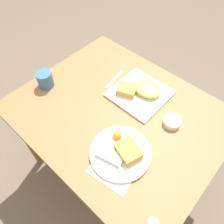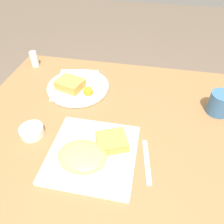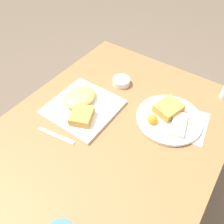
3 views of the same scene
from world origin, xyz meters
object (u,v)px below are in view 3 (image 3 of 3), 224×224
plate_square_near (82,104)px  butter_knife (56,135)px  sauce_ramekin (121,81)px  plate_oval_far (169,117)px

plate_square_near → butter_knife: size_ratio=1.66×
sauce_ramekin → butter_knife: sauce_ramekin is taller
plate_square_near → sauce_ramekin: plate_square_near is taller
plate_square_near → sauce_ramekin: (-0.24, 0.06, -0.00)m
sauce_ramekin → butter_knife: size_ratio=0.50×
butter_knife → plate_oval_far: bearing=36.3°
plate_square_near → sauce_ramekin: 0.25m
plate_oval_far → butter_knife: size_ratio=1.62×
plate_oval_far → sauce_ramekin: bearing=-104.9°
sauce_ramekin → butter_knife: 0.43m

